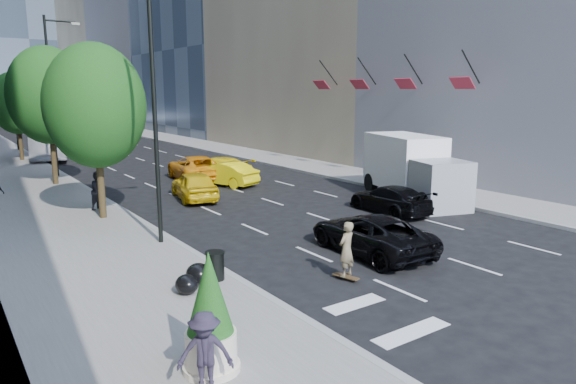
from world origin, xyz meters
TOP-DOWN VIEW (x-y plane):
  - ground at (0.00, 0.00)m, footprint 160.00×160.00m
  - sidewalk_left at (-9.00, 30.00)m, footprint 6.00×120.00m
  - sidewalk_right at (10.00, 30.00)m, footprint 4.00×120.00m
  - lamp_near at (-6.32, 4.00)m, footprint 2.13×0.22m
  - lamp_far at (-6.32, 22.00)m, footprint 2.13×0.22m
  - tree_near at (-7.20, 9.00)m, footprint 4.20×4.20m
  - tree_mid at (-7.20, 19.00)m, footprint 4.50×4.50m
  - tree_far at (-7.20, 32.00)m, footprint 3.90×3.90m
  - traffic_signal at (-6.40, 40.00)m, footprint 2.48×0.53m
  - facade_flags at (10.64, 10.00)m, footprint 1.85×13.30m
  - skateboarder at (-3.20, -2.50)m, footprint 0.70×0.55m
  - black_sedan_lincoln at (-0.74, -1.00)m, footprint 2.61×5.12m
  - black_sedan_mercedes at (4.20, 2.88)m, footprint 2.09×4.55m
  - taxi_a at (-2.00, 10.85)m, footprint 2.63×4.69m
  - taxi_b at (1.20, 13.51)m, footprint 2.89×4.55m
  - taxi_c at (0.50, 16.07)m, footprint 3.48×6.01m
  - taxi_d at (1.64, 15.50)m, footprint 3.75×5.46m
  - city_bus at (-4.65, 33.71)m, footprint 4.99×11.14m
  - box_truck at (7.29, 4.30)m, footprint 4.46×7.32m
  - pedestrian_a at (-6.89, 10.66)m, footprint 1.11×1.06m
  - pedestrian_c at (-9.39, -5.68)m, footprint 1.19×1.03m
  - trash_can at (-6.60, -0.57)m, footprint 0.54×0.54m
  - planter_shrub at (-8.94, -5.00)m, footprint 1.03×1.03m
  - garbage_bags at (-7.39, -0.83)m, footprint 1.25×1.20m

SIDE VIEW (x-z plane):
  - ground at x=0.00m, z-range 0.00..0.00m
  - sidewalk_left at x=-9.00m, z-range 0.00..0.15m
  - sidewalk_right at x=10.00m, z-range 0.00..0.15m
  - garbage_bags at x=-7.39m, z-range 0.13..0.75m
  - trash_can at x=-6.60m, z-range 0.15..0.96m
  - black_sedan_mercedes at x=4.20m, z-range 0.00..1.29m
  - black_sedan_lincoln at x=-0.74m, z-range 0.00..1.39m
  - taxi_b at x=1.20m, z-range 0.00..1.42m
  - taxi_d at x=1.64m, z-range 0.00..1.47m
  - taxi_a at x=-2.00m, z-range 0.00..1.51m
  - taxi_c at x=0.50m, z-range 0.00..1.58m
  - skateboarder at x=-3.20m, z-range 0.00..1.69m
  - pedestrian_c at x=-9.39m, z-range 0.15..1.75m
  - pedestrian_a at x=-6.89m, z-range 0.15..1.95m
  - planter_shrub at x=-8.94m, z-range 0.09..2.56m
  - city_bus at x=-4.65m, z-range 0.00..3.02m
  - box_truck at x=7.29m, z-range 0.03..3.33m
  - traffic_signal at x=-6.40m, z-range 1.63..6.83m
  - tree_far at x=-7.20m, z-range 1.16..8.09m
  - tree_near at x=-7.20m, z-range 1.24..8.70m
  - tree_mid at x=-7.20m, z-range 1.32..9.31m
  - lamp_near at x=-6.32m, z-range 0.81..10.81m
  - lamp_far at x=-6.32m, z-range 0.81..10.81m
  - facade_flags at x=10.64m, z-range 5.16..7.21m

